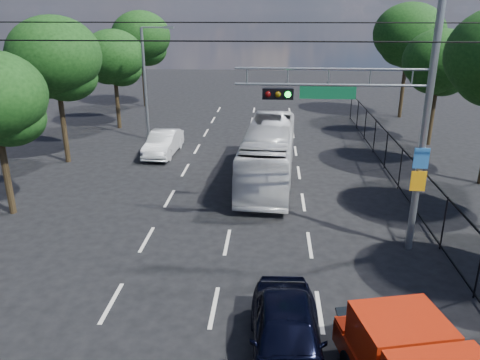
# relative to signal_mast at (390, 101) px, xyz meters

# --- Properties ---
(lane_markings) EXTENTS (6.12, 38.00, 0.01)m
(lane_markings) POSITION_rel_signal_mast_xyz_m (-5.28, 6.01, -5.24)
(lane_markings) COLOR beige
(lane_markings) RESTS_ON ground
(signal_mast) EXTENTS (6.43, 0.39, 9.50)m
(signal_mast) POSITION_rel_signal_mast_xyz_m (0.00, 0.00, 0.00)
(signal_mast) COLOR slate
(signal_mast) RESTS_ON ground
(streetlight_left) EXTENTS (2.09, 0.22, 7.08)m
(streetlight_left) POSITION_rel_signal_mast_xyz_m (-11.62, 14.01, -1.30)
(streetlight_left) COLOR slate
(streetlight_left) RESTS_ON ground
(utility_wires) EXTENTS (22.00, 5.04, 0.74)m
(utility_wires) POSITION_rel_signal_mast_xyz_m (-5.28, 0.84, 1.99)
(utility_wires) COLOR black
(utility_wires) RESTS_ON ground
(fence_right) EXTENTS (0.06, 34.03, 2.00)m
(fence_right) POSITION_rel_signal_mast_xyz_m (2.32, 4.18, -4.21)
(fence_right) COLOR black
(fence_right) RESTS_ON ground
(tree_right_d) EXTENTS (4.32, 4.32, 7.02)m
(tree_right_d) POSITION_rel_signal_mast_xyz_m (6.13, 14.03, -0.39)
(tree_right_d) COLOR black
(tree_right_d) RESTS_ON ground
(tree_right_e) EXTENTS (5.28, 5.28, 8.58)m
(tree_right_e) POSITION_rel_signal_mast_xyz_m (6.33, 22.03, 0.69)
(tree_right_e) COLOR black
(tree_right_e) RESTS_ON ground
(tree_left_c) EXTENTS (4.80, 4.80, 7.80)m
(tree_left_c) POSITION_rel_signal_mast_xyz_m (-15.07, 9.03, 0.15)
(tree_left_c) COLOR black
(tree_left_c) RESTS_ON ground
(tree_left_d) EXTENTS (4.20, 4.20, 6.83)m
(tree_left_d) POSITION_rel_signal_mast_xyz_m (-14.67, 17.03, -0.52)
(tree_left_d) COLOR black
(tree_left_d) RESTS_ON ground
(tree_left_e) EXTENTS (4.92, 4.92, 7.99)m
(tree_left_e) POSITION_rel_signal_mast_xyz_m (-14.87, 25.03, 0.29)
(tree_left_e) COLOR black
(tree_left_e) RESTS_ON ground
(navy_hatchback) EXTENTS (1.90, 4.42, 1.49)m
(navy_hatchback) POSITION_rel_signal_mast_xyz_m (-3.28, -6.03, -4.50)
(navy_hatchback) COLOR black
(navy_hatchback) RESTS_ON ground
(white_bus) EXTENTS (2.83, 9.83, 2.71)m
(white_bus) POSITION_rel_signal_mast_xyz_m (-3.88, 6.91, -3.89)
(white_bus) COLOR silver
(white_bus) RESTS_ON ground
(white_van) EXTENTS (1.67, 4.28, 1.39)m
(white_van) POSITION_rel_signal_mast_xyz_m (-10.04, 10.72, -4.55)
(white_van) COLOR silver
(white_van) RESTS_ON ground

